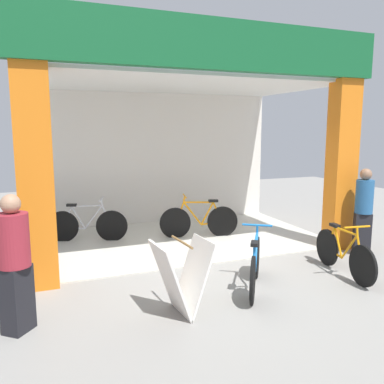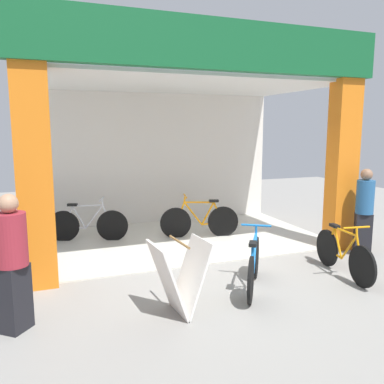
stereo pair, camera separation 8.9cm
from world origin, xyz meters
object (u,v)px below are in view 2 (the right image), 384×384
Objects in this scene: bicycle_inside_0 at (200,221)px; pedestrian_0 at (364,211)px; bicycle_parked_0 at (254,265)px; pedestrian_2 at (12,261)px; sandwich_board_sign at (179,278)px; bicycle_inside_1 at (88,224)px; bicycle_parked_1 at (343,254)px.

pedestrian_0 is at bearing -42.24° from bicycle_inside_0.
bicycle_inside_0 reaches higher than bicycle_parked_0.
bicycle_parked_0 is at bearing -95.95° from bicycle_inside_0.
bicycle_parked_0 is 0.86× the size of pedestrian_2.
bicycle_inside_0 is 1.73× the size of sandwich_board_sign.
bicycle_parked_1 is at bearing -43.69° from bicycle_inside_1.
bicycle_inside_0 is at bearing 137.76° from pedestrian_0.
bicycle_parked_1 is 0.98× the size of pedestrian_0.
bicycle_inside_1 is at bearing 166.78° from bicycle_inside_0.
sandwich_board_sign is 0.60× the size of pedestrian_2.
bicycle_parked_0 is at bearing 16.09° from sandwich_board_sign.
bicycle_inside_0 is 2.93m from bicycle_parked_0.
bicycle_inside_1 reaches higher than bicycle_parked_1.
bicycle_parked_1 is 1.65× the size of sandwich_board_sign.
sandwich_board_sign reaches higher than bicycle_inside_1.
bicycle_parked_0 is 0.86× the size of pedestrian_0.
pedestrian_2 is at bearing -178.27° from bicycle_parked_0.
bicycle_inside_0 is 1.03× the size of pedestrian_2.
bicycle_parked_1 is 4.84m from pedestrian_2.
bicycle_parked_0 is at bearing -164.83° from pedestrian_0.
pedestrian_0 is (4.70, -2.72, 0.46)m from bicycle_inside_1.
bicycle_parked_0 is 1.33m from sandwich_board_sign.
bicycle_inside_0 is at bearing 84.05° from bicycle_parked_0.
bicycle_parked_0 is (2.00, -3.45, -0.00)m from bicycle_inside_1.
bicycle_inside_1 is at bearing 71.40° from pedestrian_2.
bicycle_inside_0 is 1.05× the size of bicycle_parked_1.
bicycle_parked_0 is 1.45× the size of sandwich_board_sign.
sandwich_board_sign is (-1.57, -3.28, 0.11)m from bicycle_inside_0.
pedestrian_2 reaches higher than bicycle_parked_1.
bicycle_inside_1 is 5.45m from pedestrian_0.
pedestrian_2 is at bearing -178.89° from bicycle_parked_1.
pedestrian_0 is (2.40, -2.18, 0.45)m from bicycle_inside_0.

